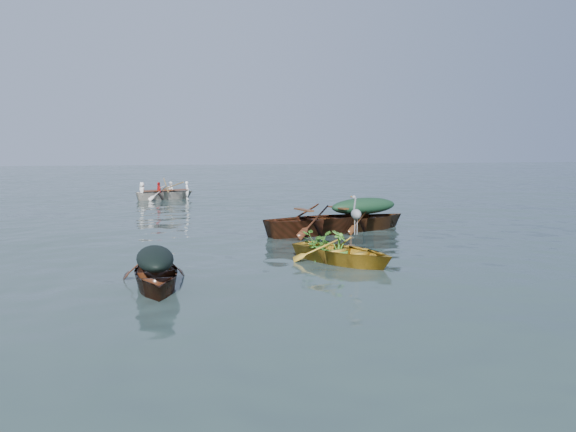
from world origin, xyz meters
name	(u,v)px	position (x,y,z in m)	size (l,w,h in m)	color
ground	(319,242)	(0.00, 0.00, 0.00)	(140.00, 140.00, 0.00)	#2B3D3A
yellow_dinghy	(342,263)	(-0.31, -2.89, 0.00)	(1.42, 3.28, 0.89)	gold
dark_covered_boat	(156,287)	(-4.43, -4.15, 0.00)	(1.23, 3.31, 0.80)	#42260F
green_tarp_boat	(363,230)	(2.03, 1.83, 0.00)	(1.38, 4.43, 1.04)	#542E13
open_wooden_boat	(321,234)	(0.48, 1.34, 0.00)	(1.57, 5.04, 1.22)	#4E2313
rowed_boat	(165,199)	(-3.84, 13.96, 0.00)	(1.19, 3.98, 0.93)	beige
dark_tarp_cover	(155,255)	(-4.43, -4.15, 0.60)	(0.68, 1.82, 0.40)	black
green_tarp_cover	(364,205)	(2.03, 1.83, 0.78)	(0.76, 2.44, 0.52)	black
thwart_benches	(321,213)	(0.48, 1.34, 0.63)	(0.94, 2.52, 0.04)	#4D2812
heron	(356,221)	(0.13, -2.55, 0.91)	(0.28, 0.40, 0.92)	gray
dinghy_weeds	(325,228)	(-0.58, -2.41, 0.75)	(0.70, 0.90, 0.60)	#3A731E
rowers	(165,183)	(-3.84, 13.96, 0.85)	(1.07, 2.79, 0.76)	white
oars	(165,190)	(-3.84, 13.96, 0.50)	(2.60, 0.60, 0.06)	olive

